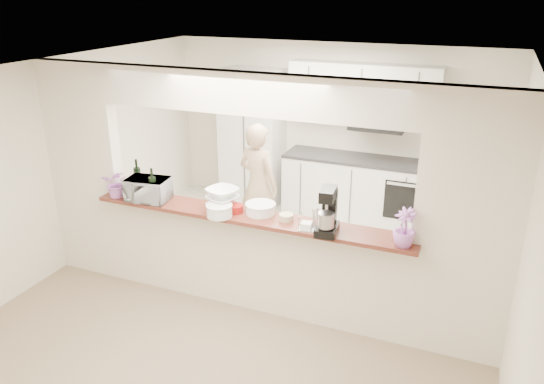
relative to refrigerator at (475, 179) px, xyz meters
The scene contains 19 objects.
floor 3.46m from the refrigerator, 127.72° to the right, with size 6.00×6.00×0.00m, color gray.
tile_overlay 2.48m from the refrigerator, 151.78° to the right, with size 5.00×2.90×0.01m, color silver.
partition 3.41m from the refrigerator, 127.72° to the right, with size 5.00×0.15×2.50m.
bar_counter 3.37m from the refrigerator, 127.68° to the right, with size 3.40×0.38×1.09m.
kitchen_cabinets 2.24m from the refrigerator, behind, with size 3.15×0.62×2.25m.
refrigerator is the anchor object (origin of this frame).
flower_left 4.55m from the refrigerator, 141.82° to the right, with size 0.29×0.25×0.32m, color #E076D6.
wine_bottle_a 4.20m from the refrigerator, 137.91° to the right, with size 0.08×0.08×0.39m.
wine_bottle_b 4.33m from the refrigerator, 143.21° to the right, with size 0.08×0.08×0.38m.
toaster_oven 4.23m from the refrigerator, 139.33° to the right, with size 0.44×0.30×0.25m, color #B9B9BE.
serving_bowls 3.58m from the refrigerator, 131.32° to the right, with size 0.31×0.31×0.23m, color white.
plate_stack_a 3.67m from the refrigerator, 129.00° to the right, with size 0.26×0.26×0.12m.
plate_stack_b 3.28m from the refrigerator, 126.66° to the right, with size 0.31×0.31×0.11m.
red_bowl 3.48m from the refrigerator, 129.38° to the right, with size 0.16×0.16×0.07m, color maroon.
tan_bowl 3.16m from the refrigerator, 121.62° to the right, with size 0.14×0.14×0.07m, color tan.
utensil_caddy 3.13m from the refrigerator, 115.75° to the right, with size 0.25×0.17×0.22m.
stand_mixer 3.06m from the refrigerator, 113.34° to the right, with size 0.22×0.32×0.45m.
flower_right 2.87m from the refrigerator, 100.13° to the right, with size 0.20×0.20×0.36m, color #B870D0.
person 2.87m from the refrigerator, 154.25° to the right, with size 0.60×0.39×1.64m, color tan.
Camera 1 is at (2.07, -4.46, 3.23)m, focal length 35.00 mm.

